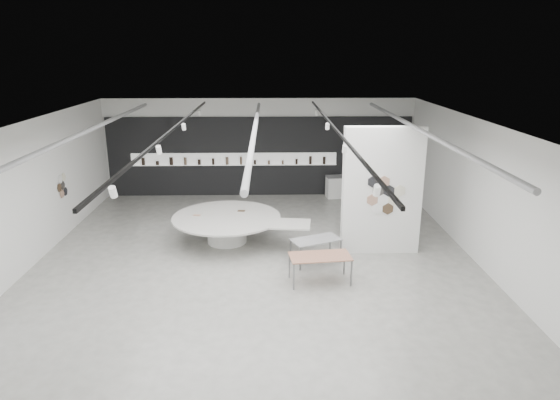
{
  "coord_description": "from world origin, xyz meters",
  "views": [
    {
      "loc": [
        0.35,
        -12.28,
        5.58
      ],
      "look_at": [
        0.66,
        1.2,
        1.5
      ],
      "focal_mm": 32.0,
      "sensor_mm": 36.0,
      "label": 1
    }
  ],
  "objects_px": {
    "display_island": "(229,225)",
    "sample_table_wood": "(320,258)",
    "kitchen_counter": "(345,186)",
    "partition_column": "(382,191)",
    "sample_table_stone": "(316,241)"
  },
  "relations": [
    {
      "from": "sample_table_stone",
      "to": "kitchen_counter",
      "type": "height_order",
      "value": "kitchen_counter"
    },
    {
      "from": "display_island",
      "to": "sample_table_wood",
      "type": "bearing_deg",
      "value": -41.42
    },
    {
      "from": "partition_column",
      "to": "display_island",
      "type": "distance_m",
      "value": 4.6
    },
    {
      "from": "sample_table_wood",
      "to": "kitchen_counter",
      "type": "distance_m",
      "value": 7.68
    },
    {
      "from": "partition_column",
      "to": "sample_table_stone",
      "type": "distance_m",
      "value": 2.35
    },
    {
      "from": "display_island",
      "to": "sample_table_stone",
      "type": "distance_m",
      "value": 2.91
    },
    {
      "from": "display_island",
      "to": "kitchen_counter",
      "type": "height_order",
      "value": "kitchen_counter"
    },
    {
      "from": "display_island",
      "to": "sample_table_wood",
      "type": "distance_m",
      "value": 3.68
    },
    {
      "from": "partition_column",
      "to": "sample_table_wood",
      "type": "distance_m",
      "value": 2.95
    },
    {
      "from": "kitchen_counter",
      "to": "sample_table_wood",
      "type": "bearing_deg",
      "value": -109.54
    },
    {
      "from": "display_island",
      "to": "sample_table_wood",
      "type": "xyz_separation_m",
      "value": [
        2.46,
        -2.74,
        0.12
      ]
    },
    {
      "from": "sample_table_wood",
      "to": "kitchen_counter",
      "type": "bearing_deg",
      "value": 76.95
    },
    {
      "from": "display_island",
      "to": "kitchen_counter",
      "type": "distance_m",
      "value": 6.33
    },
    {
      "from": "partition_column",
      "to": "sample_table_wood",
      "type": "relative_size",
      "value": 2.28
    },
    {
      "from": "partition_column",
      "to": "sample_table_wood",
      "type": "height_order",
      "value": "partition_column"
    }
  ]
}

